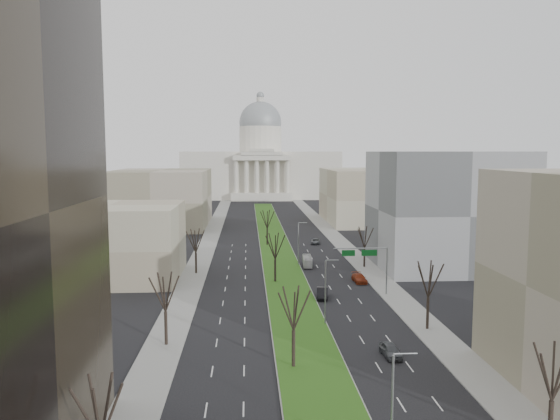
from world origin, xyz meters
name	(u,v)px	position (x,y,z in m)	size (l,w,h in m)	color
ground	(275,245)	(0.00, 120.00, 0.00)	(600.00, 600.00, 0.00)	black
median	(275,245)	(0.00, 118.99, 0.10)	(8.00, 222.03, 0.20)	#999993
sidewalk_left	(198,266)	(-17.50, 95.00, 0.07)	(5.00, 330.00, 0.15)	gray
sidewalk_right	(363,264)	(17.50, 95.00, 0.07)	(5.00, 330.00, 0.15)	gray
capitol	(261,166)	(0.00, 269.59, 16.31)	(80.00, 46.00, 55.00)	beige
building_beige_left	(110,242)	(-33.00, 85.00, 7.00)	(26.00, 22.00, 14.00)	tan
building_grey_right	(445,210)	(34.00, 92.00, 12.00)	(28.00, 26.00, 24.00)	slate
building_far_left	(161,198)	(-35.00, 160.00, 9.00)	(30.00, 40.00, 18.00)	gray
building_far_right	(371,196)	(35.00, 165.00, 9.00)	(30.00, 40.00, 18.00)	tan
tree_left_near	(100,407)	(-17.20, 18.00, 6.61)	(5.10, 5.10, 9.18)	black
tree_left_mid	(165,290)	(-17.20, 48.00, 7.00)	(5.40, 5.40, 9.72)	black
tree_left_far	(196,239)	(-17.20, 88.00, 6.84)	(5.28, 5.28, 9.50)	black
tree_right_near	(553,370)	(17.20, 22.00, 6.69)	(5.16, 5.16, 9.29)	black
tree_right_mid	(429,278)	(17.20, 52.00, 7.16)	(5.52, 5.52, 9.94)	black
tree_right_far	(365,236)	(17.20, 92.00, 6.53)	(5.04, 5.04, 9.07)	black
tree_median_a	(294,307)	(-2.00, 40.00, 7.00)	(5.40, 5.40, 9.72)	black
tree_median_b	(275,245)	(-2.00, 80.00, 7.00)	(5.40, 5.40, 9.72)	black
tree_median_c	(267,218)	(-2.00, 120.00, 7.00)	(5.40, 5.40, 9.72)	black
streetlamp_median_a	(393,409)	(3.76, 20.00, 4.81)	(1.90, 0.20, 9.16)	gray
streetlamp_median_b	(326,291)	(3.76, 55.00, 4.81)	(1.90, 0.20, 9.16)	gray
streetlamp_median_c	(299,243)	(3.76, 95.00, 4.81)	(1.90, 0.20, 9.16)	gray
mast_arm_signs	(371,259)	(13.49, 70.03, 6.11)	(9.12, 0.24, 8.09)	gray
car_grey_near	(391,350)	(9.68, 42.68, 0.77)	(1.82, 4.51, 1.54)	#494C50
car_black	(322,293)	(5.20, 68.75, 0.84)	(1.77, 5.09, 1.68)	black
car_red	(359,278)	(13.50, 79.13, 0.75)	(2.11, 5.20, 1.51)	maroon
car_grey_far	(315,241)	(10.66, 121.42, 0.65)	(2.17, 4.71, 1.31)	#555A5E
box_van	(307,261)	(5.50, 94.04, 1.06)	(1.79, 7.64, 2.13)	silver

